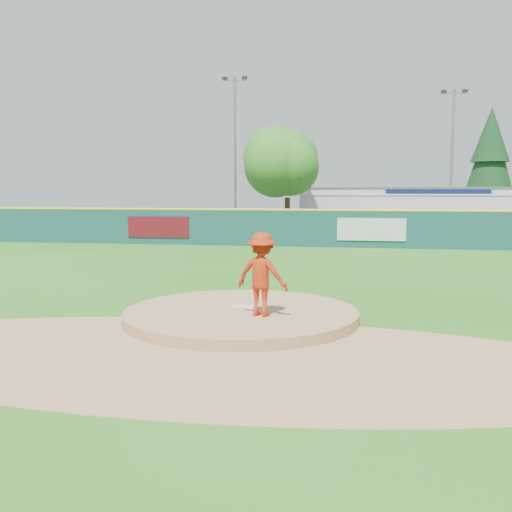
% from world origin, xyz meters
% --- Properties ---
extents(ground, '(120.00, 120.00, 0.00)m').
position_xyz_m(ground, '(0.00, 0.00, 0.00)').
color(ground, '#286B19').
rests_on(ground, ground).
extents(pitchers_mound, '(5.50, 5.50, 0.50)m').
position_xyz_m(pitchers_mound, '(0.00, 0.00, 0.00)').
color(pitchers_mound, '#9E774C').
rests_on(pitchers_mound, ground).
extents(pitching_rubber, '(0.60, 0.15, 0.04)m').
position_xyz_m(pitching_rubber, '(0.00, 0.30, 0.27)').
color(pitching_rubber, white).
rests_on(pitching_rubber, pitchers_mound).
extents(infield_dirt_arc, '(15.40, 15.40, 0.01)m').
position_xyz_m(infield_dirt_arc, '(0.00, -3.00, 0.01)').
color(infield_dirt_arc, '#9E774C').
rests_on(infield_dirt_arc, ground).
extents(parking_lot, '(44.00, 16.00, 0.02)m').
position_xyz_m(parking_lot, '(0.00, 27.00, 0.01)').
color(parking_lot, '#38383A').
rests_on(parking_lot, ground).
extents(pitcher, '(1.35, 1.00, 1.87)m').
position_xyz_m(pitcher, '(0.59, -0.53, 1.19)').
color(pitcher, '#A5290E').
rests_on(pitcher, pitchers_mound).
extents(van, '(6.13, 3.85, 1.58)m').
position_xyz_m(van, '(5.68, 21.52, 0.81)').
color(van, silver).
rests_on(van, parking_lot).
extents(pool_building_grp, '(15.20, 8.20, 3.31)m').
position_xyz_m(pool_building_grp, '(6.00, 31.99, 1.66)').
color(pool_building_grp, silver).
rests_on(pool_building_grp, ground).
extents(fence_banners, '(15.48, 0.04, 1.20)m').
position_xyz_m(fence_banners, '(-2.57, 17.92, 1.00)').
color(fence_banners, '#5F0D16').
rests_on(fence_banners, ground).
extents(playground_slide, '(0.98, 2.76, 1.53)m').
position_xyz_m(playground_slide, '(-12.10, 22.03, 0.77)').
color(playground_slide, blue).
rests_on(playground_slide, ground).
extents(outfield_fence, '(40.00, 0.14, 2.07)m').
position_xyz_m(outfield_fence, '(0.00, 18.00, 1.09)').
color(outfield_fence, '#144242').
rests_on(outfield_fence, ground).
extents(deciduous_tree, '(5.60, 5.60, 7.36)m').
position_xyz_m(deciduous_tree, '(-2.00, 25.00, 4.55)').
color(deciduous_tree, '#382314').
rests_on(deciduous_tree, ground).
extents(conifer_tree, '(4.40, 4.40, 9.50)m').
position_xyz_m(conifer_tree, '(13.00, 36.00, 5.54)').
color(conifer_tree, '#382314').
rests_on(conifer_tree, ground).
extents(light_pole_left, '(1.75, 0.25, 11.00)m').
position_xyz_m(light_pole_left, '(-6.00, 27.00, 6.05)').
color(light_pole_left, gray).
rests_on(light_pole_left, ground).
extents(light_pole_right, '(1.75, 0.25, 10.00)m').
position_xyz_m(light_pole_right, '(9.00, 29.00, 5.54)').
color(light_pole_right, gray).
rests_on(light_pole_right, ground).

